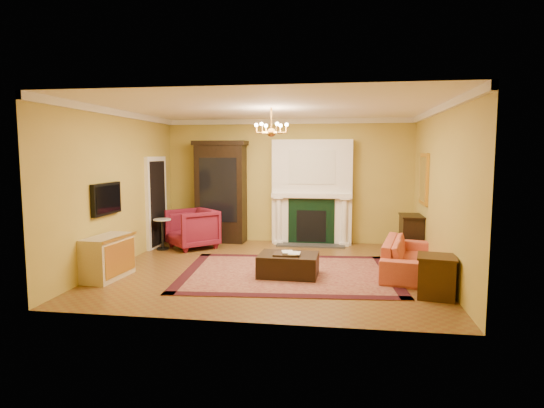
% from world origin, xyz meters
% --- Properties ---
extents(floor, '(6.00, 5.50, 0.02)m').
position_xyz_m(floor, '(0.00, 0.00, -0.01)').
color(floor, brown).
rests_on(floor, ground).
extents(ceiling, '(6.00, 5.50, 0.02)m').
position_xyz_m(ceiling, '(0.00, 0.00, 3.01)').
color(ceiling, white).
rests_on(ceiling, wall_back).
extents(wall_back, '(6.00, 0.02, 3.00)m').
position_xyz_m(wall_back, '(0.00, 2.76, 1.50)').
color(wall_back, gold).
rests_on(wall_back, floor).
extents(wall_front, '(6.00, 0.02, 3.00)m').
position_xyz_m(wall_front, '(0.00, -2.76, 1.50)').
color(wall_front, gold).
rests_on(wall_front, floor).
extents(wall_left, '(0.02, 5.50, 3.00)m').
position_xyz_m(wall_left, '(-3.01, 0.00, 1.50)').
color(wall_left, gold).
rests_on(wall_left, floor).
extents(wall_right, '(0.02, 5.50, 3.00)m').
position_xyz_m(wall_right, '(3.01, 0.00, 1.50)').
color(wall_right, gold).
rests_on(wall_right, floor).
extents(fireplace, '(1.90, 0.70, 2.50)m').
position_xyz_m(fireplace, '(0.60, 2.57, 1.19)').
color(fireplace, white).
rests_on(fireplace, wall_back).
extents(crown_molding, '(6.00, 5.50, 0.12)m').
position_xyz_m(crown_molding, '(0.00, 0.96, 2.94)').
color(crown_molding, white).
rests_on(crown_molding, ceiling).
extents(doorway, '(0.08, 1.05, 2.10)m').
position_xyz_m(doorway, '(-2.95, 1.70, 1.05)').
color(doorway, white).
rests_on(doorway, wall_left).
extents(tv_panel, '(0.09, 0.95, 0.58)m').
position_xyz_m(tv_panel, '(-2.95, -0.60, 1.35)').
color(tv_panel, black).
rests_on(tv_panel, wall_left).
extents(gilt_mirror, '(0.06, 0.76, 1.05)m').
position_xyz_m(gilt_mirror, '(2.97, 1.40, 1.65)').
color(gilt_mirror, gold).
rests_on(gilt_mirror, wall_right).
extents(chandelier, '(0.63, 0.55, 0.53)m').
position_xyz_m(chandelier, '(-0.00, 0.00, 2.61)').
color(chandelier, '#C18535').
rests_on(chandelier, ceiling).
extents(oriental_rug, '(4.04, 3.16, 0.02)m').
position_xyz_m(oriental_rug, '(0.35, -0.28, 0.01)').
color(oriental_rug, '#4D1016').
rests_on(oriental_rug, floor).
extents(china_cabinet, '(1.20, 0.56, 2.37)m').
position_xyz_m(china_cabinet, '(-1.62, 2.49, 1.18)').
color(china_cabinet, black).
rests_on(china_cabinet, floor).
extents(wingback_armchair, '(1.32, 1.32, 0.99)m').
position_xyz_m(wingback_armchair, '(-2.09, 1.64, 0.50)').
color(wingback_armchair, maroon).
rests_on(wingback_armchair, floor).
extents(pedestal_table, '(0.39, 0.39, 0.70)m').
position_xyz_m(pedestal_table, '(-2.70, 1.38, 0.41)').
color(pedestal_table, black).
rests_on(pedestal_table, floor).
extents(commode, '(0.56, 1.04, 0.75)m').
position_xyz_m(commode, '(-2.73, -1.05, 0.37)').
color(commode, beige).
rests_on(commode, floor).
extents(coral_sofa, '(1.01, 2.19, 0.82)m').
position_xyz_m(coral_sofa, '(2.51, 0.08, 0.41)').
color(coral_sofa, '#C0583D').
rests_on(coral_sofa, floor).
extents(end_table, '(0.61, 0.61, 0.61)m').
position_xyz_m(end_table, '(2.72, -1.31, 0.30)').
color(end_table, '#311C0D').
rests_on(end_table, floor).
extents(console_table, '(0.44, 0.76, 0.84)m').
position_xyz_m(console_table, '(2.78, 1.58, 0.42)').
color(console_table, black).
rests_on(console_table, floor).
extents(leather_ottoman, '(1.06, 0.79, 0.39)m').
position_xyz_m(leather_ottoman, '(0.37, -0.46, 0.21)').
color(leather_ottoman, black).
rests_on(leather_ottoman, oriental_rug).
extents(ottoman_tray, '(0.44, 0.34, 0.03)m').
position_xyz_m(ottoman_tray, '(0.34, -0.53, 0.42)').
color(ottoman_tray, black).
rests_on(ottoman_tray, leather_ottoman).
extents(book_a, '(0.19, 0.07, 0.26)m').
position_xyz_m(book_a, '(0.27, -0.51, 0.56)').
color(book_a, gray).
rests_on(book_a, ottoman_tray).
extents(book_b, '(0.20, 0.02, 0.27)m').
position_xyz_m(book_b, '(0.39, -0.56, 0.57)').
color(book_b, gray).
rests_on(book_b, ottoman_tray).
extents(topiary_left, '(0.14, 0.14, 0.38)m').
position_xyz_m(topiary_left, '(0.03, 2.53, 1.44)').
color(topiary_left, gray).
rests_on(topiary_left, fireplace).
extents(topiary_right, '(0.17, 0.17, 0.45)m').
position_xyz_m(topiary_right, '(1.33, 2.53, 1.48)').
color(topiary_right, gray).
rests_on(topiary_right, fireplace).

